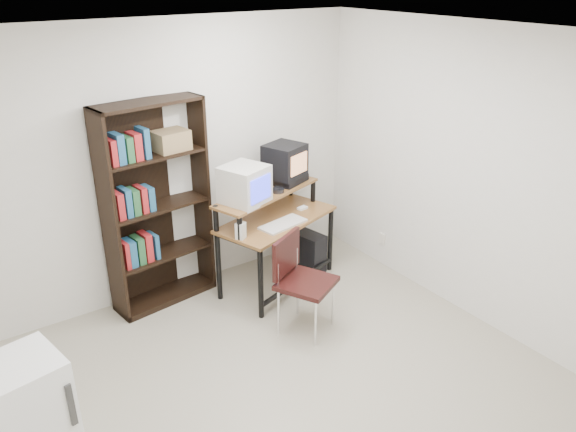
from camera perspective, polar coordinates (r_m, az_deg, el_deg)
floor at (r=4.48m, az=0.46°, el=-17.76°), size 4.00×4.00×0.01m
ceiling at (r=3.36m, az=0.61°, el=17.56°), size 4.00×4.00×0.01m
back_wall at (r=5.37m, az=-11.91°, el=5.28°), size 4.00×0.01×2.60m
right_wall at (r=5.07m, az=19.37°, el=3.27°), size 0.01×4.00×2.60m
computer_desk at (r=5.50m, az=-1.32°, el=-0.57°), size 1.34×0.95×0.98m
crt_monitor at (r=5.17m, az=-4.44°, el=3.19°), size 0.48×0.48×0.35m
vcr at (r=5.68m, az=0.06°, el=3.72°), size 0.43×0.37×0.08m
crt_tv at (r=5.60m, az=-0.33°, el=5.65°), size 0.44×0.44×0.33m
cd_spindle at (r=5.43m, az=-1.01°, el=2.57°), size 0.15×0.15×0.05m
keyboard at (r=5.32m, az=-0.52°, el=-0.91°), size 0.50×0.29×0.03m
mousepad at (r=5.68m, az=1.74°, el=0.61°), size 0.24×0.21×0.01m
mouse at (r=5.67m, az=1.47°, el=0.78°), size 0.11×0.08×0.03m
desk_speaker at (r=5.05m, az=-4.84°, el=-1.57°), size 0.11×0.11×0.17m
pc_tower at (r=6.00m, az=1.75°, el=-3.49°), size 0.28×0.48×0.42m
school_chair at (r=4.88m, az=1.11°, el=-5.88°), size 0.60×0.60×0.89m
bookshelf at (r=5.28m, az=-13.38°, el=1.18°), size 1.00×0.45×1.94m
mini_fridge at (r=4.11m, az=-24.79°, el=-17.67°), size 0.54×0.54×0.78m
wall_outlet at (r=6.13m, az=9.53°, el=-2.27°), size 0.02×0.08×0.12m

